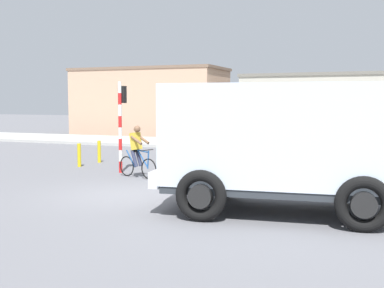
{
  "coord_description": "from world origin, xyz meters",
  "views": [
    {
      "loc": [
        6.28,
        -11.32,
        2.53
      ],
      "look_at": [
        0.76,
        2.5,
        1.2
      ],
      "focal_mm": 45.31,
      "sensor_mm": 36.0,
      "label": 1
    }
  ],
  "objects_px": {
    "bollard_near": "(79,155)",
    "car_red_near": "(318,140)",
    "truck_foreground": "(283,139)",
    "traffic_light_pole": "(121,114)",
    "cyclist": "(137,152)",
    "bollard_far": "(99,152)"
  },
  "relations": [
    {
      "from": "traffic_light_pole",
      "to": "car_red_near",
      "type": "xyz_separation_m",
      "value": [
        5.96,
        6.61,
        -1.25
      ]
    },
    {
      "from": "traffic_light_pole",
      "to": "cyclist",
      "type": "bearing_deg",
      "value": -38.8
    },
    {
      "from": "traffic_light_pole",
      "to": "bollard_near",
      "type": "bearing_deg",
      "value": 163.83
    },
    {
      "from": "car_red_near",
      "to": "bollard_far",
      "type": "bearing_deg",
      "value": -150.92
    },
    {
      "from": "traffic_light_pole",
      "to": "bollard_far",
      "type": "bearing_deg",
      "value": 137.55
    },
    {
      "from": "bollard_near",
      "to": "truck_foreground",
      "type": "bearing_deg",
      "value": -28.44
    },
    {
      "from": "cyclist",
      "to": "truck_foreground",
      "type": "bearing_deg",
      "value": -30.66
    },
    {
      "from": "cyclist",
      "to": "bollard_far",
      "type": "relative_size",
      "value": 1.91
    },
    {
      "from": "traffic_light_pole",
      "to": "car_red_near",
      "type": "bearing_deg",
      "value": 47.96
    },
    {
      "from": "cyclist",
      "to": "traffic_light_pole",
      "type": "height_order",
      "value": "traffic_light_pole"
    },
    {
      "from": "bollard_far",
      "to": "truck_foreground",
      "type": "bearing_deg",
      "value": -35.05
    },
    {
      "from": "cyclist",
      "to": "car_red_near",
      "type": "distance_m",
      "value": 8.93
    },
    {
      "from": "truck_foreground",
      "to": "car_red_near",
      "type": "xyz_separation_m",
      "value": [
        -0.56,
        10.7,
        -0.85
      ]
    },
    {
      "from": "traffic_light_pole",
      "to": "bollard_near",
      "type": "xyz_separation_m",
      "value": [
        -2.24,
        0.65,
        -1.62
      ]
    },
    {
      "from": "bollard_far",
      "to": "car_red_near",
      "type": "bearing_deg",
      "value": 29.08
    },
    {
      "from": "car_red_near",
      "to": "bollard_far",
      "type": "xyz_separation_m",
      "value": [
        -8.2,
        -4.56,
        -0.37
      ]
    },
    {
      "from": "car_red_near",
      "to": "cyclist",
      "type": "bearing_deg",
      "value": -123.02
    },
    {
      "from": "cyclist",
      "to": "traffic_light_pole",
      "type": "relative_size",
      "value": 0.54
    },
    {
      "from": "truck_foreground",
      "to": "bollard_near",
      "type": "xyz_separation_m",
      "value": [
        -8.76,
        4.74,
        -1.22
      ]
    },
    {
      "from": "bollard_near",
      "to": "car_red_near",
      "type": "bearing_deg",
      "value": 36.01
    },
    {
      "from": "truck_foreground",
      "to": "traffic_light_pole",
      "type": "distance_m",
      "value": 7.71
    },
    {
      "from": "cyclist",
      "to": "traffic_light_pole",
      "type": "xyz_separation_m",
      "value": [
        -1.09,
        0.88,
        1.2
      ]
    }
  ]
}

